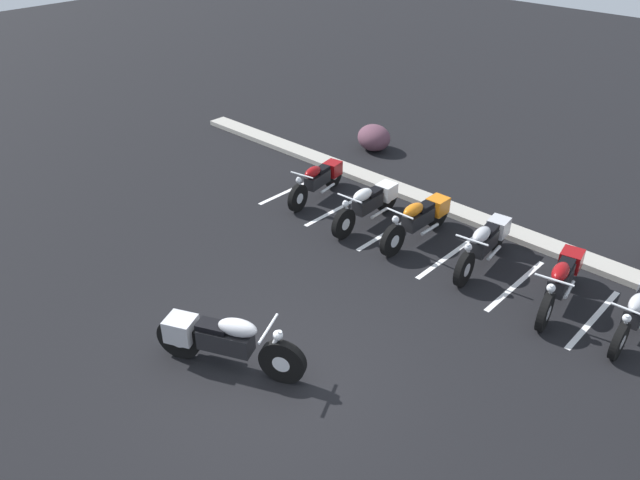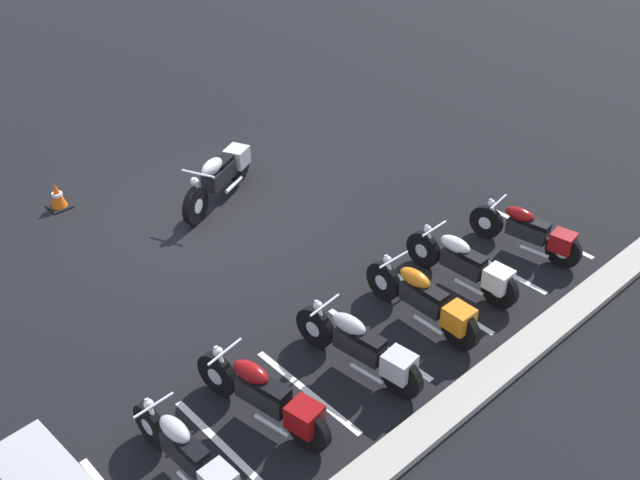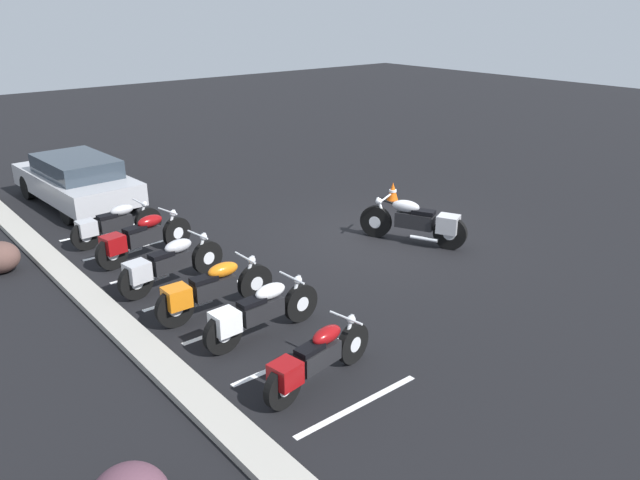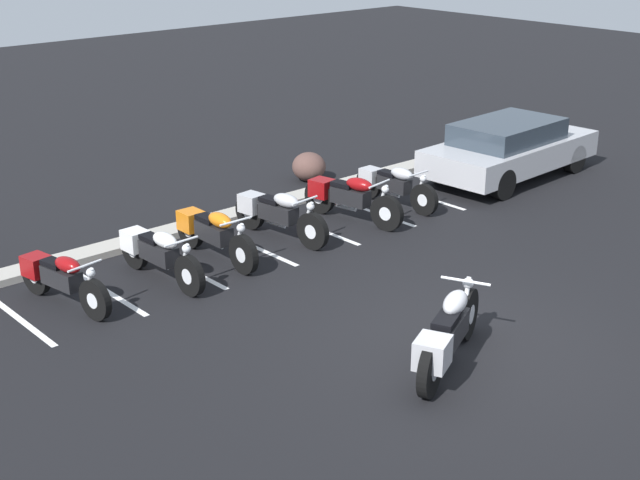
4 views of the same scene
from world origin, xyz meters
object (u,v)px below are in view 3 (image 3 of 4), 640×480
object	(u,v)px
parked_bike_1	(258,312)
traffic_cone	(393,192)
parked_bike_2	(210,289)
parked_bike_4	(140,238)
motorcycle_silver_featured	(418,222)
parked_bike_5	(113,224)
parked_bike_3	(167,264)
parked_bike_0	(315,359)
car_silver	(76,179)

from	to	relation	value
parked_bike_1	traffic_cone	world-z (taller)	parked_bike_1
parked_bike_2	parked_bike_4	distance (m)	3.03
motorcycle_silver_featured	parked_bike_5	world-z (taller)	motorcycle_silver_featured
parked_bike_5	parked_bike_3	bearing A→B (deg)	-94.65
parked_bike_0	parked_bike_3	world-z (taller)	parked_bike_3
parked_bike_1	traffic_cone	distance (m)	7.80
parked_bike_5	traffic_cone	bearing A→B (deg)	-16.33
motorcycle_silver_featured	parked_bike_4	distance (m)	5.87
motorcycle_silver_featured	parked_bike_5	size ratio (longest dim) A/B	1.09
parked_bike_4	traffic_cone	world-z (taller)	parked_bike_4
parked_bike_1	motorcycle_silver_featured	bearing A→B (deg)	11.26
parked_bike_0	parked_bike_2	bearing A→B (deg)	81.02
parked_bike_0	parked_bike_2	world-z (taller)	parked_bike_2
car_silver	parked_bike_0	bearing A→B (deg)	174.90
car_silver	traffic_cone	size ratio (longest dim) A/B	8.49
parked_bike_0	parked_bike_2	xyz separation A→B (m)	(2.78, 0.02, 0.03)
parked_bike_0	traffic_cone	bearing A→B (deg)	28.05
parked_bike_0	parked_bike_4	xyz separation A→B (m)	(5.81, -0.10, 0.03)
parked_bike_0	traffic_cone	world-z (taller)	parked_bike_0
parked_bike_4	parked_bike_2	bearing A→B (deg)	-102.17
motorcycle_silver_featured	car_silver	size ratio (longest dim) A/B	0.51
parked_bike_0	car_silver	bearing A→B (deg)	78.32
parked_bike_1	parked_bike_2	world-z (taller)	parked_bike_2
motorcycle_silver_featured	car_silver	xyz separation A→B (m)	(7.51, 4.74, 0.17)
parked_bike_3	parked_bike_1	bearing A→B (deg)	-91.67
parked_bike_4	parked_bike_0	bearing A→B (deg)	-100.90
car_silver	parked_bike_4	bearing A→B (deg)	173.22
parked_bike_4	parked_bike_5	world-z (taller)	parked_bike_4
motorcycle_silver_featured	parked_bike_1	distance (m)	5.15
parked_bike_3	parked_bike_4	world-z (taller)	parked_bike_4
motorcycle_silver_featured	parked_bike_1	xyz separation A→B (m)	(-1.21, 5.01, -0.05)
motorcycle_silver_featured	parked_bike_4	bearing A→B (deg)	34.87
parked_bike_4	car_silver	size ratio (longest dim) A/B	0.51
parked_bike_0	parked_bike_4	size ratio (longest dim) A/B	0.93
parked_bike_4	motorcycle_silver_featured	bearing A→B (deg)	-40.60
parked_bike_0	parked_bike_1	xyz separation A→B (m)	(1.60, -0.14, 0.02)
car_silver	parked_bike_5	bearing A→B (deg)	170.44
parked_bike_2	traffic_cone	bearing A→B (deg)	20.53
motorcycle_silver_featured	parked_bike_1	bearing A→B (deg)	79.15
parked_bike_5	traffic_cone	distance (m)	7.16
motorcycle_silver_featured	parked_bike_0	distance (m)	5.87
parked_bike_3	parked_bike_2	bearing A→B (deg)	-93.94
parked_bike_1	parked_bike_0	bearing A→B (deg)	-97.41
parked_bike_3	car_silver	world-z (taller)	car_silver
parked_bike_0	parked_bike_3	size ratio (longest dim) A/B	0.93
traffic_cone	parked_bike_1	bearing A→B (deg)	118.69
parked_bike_0	parked_bike_2	size ratio (longest dim) A/B	0.93
parked_bike_2	parked_bike_0	bearing A→B (deg)	-89.21
parked_bike_3	traffic_cone	world-z (taller)	parked_bike_3
parked_bike_0	parked_bike_5	distance (m)	7.08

